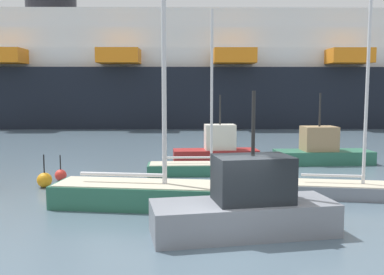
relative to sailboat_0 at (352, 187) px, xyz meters
name	(u,v)px	position (x,y,z in m)	size (l,w,h in m)	color
ground_plane	(232,246)	(-6.01, -5.16, -0.42)	(600.00, 600.00, 0.00)	slate
sailboat_0	(352,187)	(0.00, 0.00, 0.00)	(5.82, 2.89, 9.07)	gray
sailboat_1	(203,166)	(-5.66, 5.53, 0.00)	(5.94, 1.86, 8.66)	#2D6B51
sailboat_2	(150,191)	(-8.40, -0.72, 0.19)	(7.66, 3.52, 11.96)	#2D6B51
fishing_boat_0	(246,206)	(-5.39, -4.14, 0.46)	(5.85, 2.57, 4.43)	gray
fishing_boat_2	(322,151)	(2.04, 8.34, 0.36)	(5.90, 2.12, 4.35)	#2D6B51
fishing_boat_3	(217,151)	(-4.45, 8.66, 0.42)	(5.15, 1.63, 4.24)	maroon
channel_buoy_0	(61,175)	(-12.89, 4.44, -0.13)	(0.57, 0.57, 1.29)	red
channel_buoy_2	(45,180)	(-13.31, 3.03, -0.07)	(0.69, 0.69, 1.54)	orange
cruise_ship	(225,75)	(1.57, 42.57, 6.34)	(135.60, 29.34, 21.40)	black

